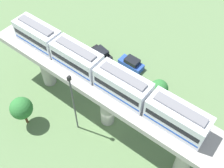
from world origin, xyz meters
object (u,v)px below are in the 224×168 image
(parked_car_blue, at_px, (131,64))
(signal_post, at_px, (73,102))
(parked_car_black, at_px, (101,54))
(tree_mid_lot, at_px, (21,108))
(train, at_px, (99,71))
(tree_near_viaduct, at_px, (159,89))

(parked_car_blue, xyz_separation_m, signal_post, (13.99, 0.81, 5.18))
(parked_car_black, bearing_deg, tree_mid_lot, 10.84)
(parked_car_black, height_order, tree_mid_lot, tree_mid_lot)
(train, relative_size, signal_post, 2.55)
(train, bearing_deg, parked_car_black, -140.33)
(parked_car_blue, xyz_separation_m, tree_mid_lot, (17.80, -5.39, 2.72))
(parked_car_black, xyz_separation_m, tree_mid_lot, (16.42, -0.01, 2.72))
(tree_near_viaduct, bearing_deg, parked_car_blue, -116.18)
(parked_car_black, relative_size, tree_mid_lot, 0.89)
(parked_car_blue, xyz_separation_m, tree_near_viaduct, (3.50, 7.11, 2.36))
(tree_mid_lot, height_order, signal_post, signal_post)
(tree_near_viaduct, distance_m, signal_post, 12.56)
(train, height_order, signal_post, train)
(signal_post, bearing_deg, parked_car_black, -153.86)
(train, xyz_separation_m, parked_car_blue, (-10.59, -2.26, -8.97))
(tree_near_viaduct, bearing_deg, tree_mid_lot, -41.15)
(train, distance_m, signal_post, 5.30)
(train, bearing_deg, tree_mid_lot, -46.65)
(parked_car_blue, distance_m, tree_mid_lot, 18.80)
(parked_car_blue, distance_m, tree_near_viaduct, 8.27)
(parked_car_blue, height_order, signal_post, signal_post)
(train, distance_m, tree_mid_lot, 12.23)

